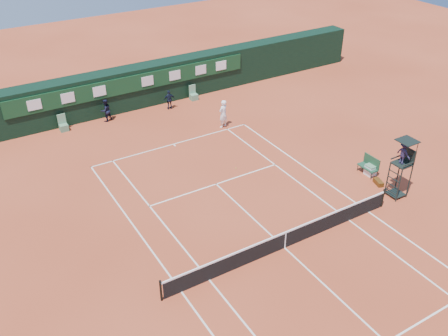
# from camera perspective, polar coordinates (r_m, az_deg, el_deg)

# --- Properties ---
(ground) EXTENTS (90.00, 90.00, 0.00)m
(ground) POSITION_cam_1_polar(r_m,az_deg,el_deg) (24.11, 6.93, -9.04)
(ground) COLOR #B5492A
(ground) RESTS_ON ground
(court_lines) EXTENTS (11.05, 23.85, 0.01)m
(court_lines) POSITION_cam_1_polar(r_m,az_deg,el_deg) (24.11, 6.93, -9.03)
(court_lines) COLOR silver
(court_lines) RESTS_ON ground
(tennis_net) EXTENTS (12.90, 0.10, 1.10)m
(tennis_net) POSITION_cam_1_polar(r_m,az_deg,el_deg) (23.79, 7.00, -8.11)
(tennis_net) COLOR black
(tennis_net) RESTS_ON ground
(back_wall) EXTENTS (40.00, 1.65, 3.00)m
(back_wall) POSITION_cam_1_polar(r_m,az_deg,el_deg) (37.60, -10.61, 9.03)
(back_wall) COLOR black
(back_wall) RESTS_ON ground
(linesman_chair_left) EXTENTS (0.55, 0.50, 1.15)m
(linesman_chair_left) POSITION_cam_1_polar(r_m,az_deg,el_deg) (35.61, -17.87, 4.56)
(linesman_chair_left) COLOR #537F5D
(linesman_chair_left) RESTS_ON ground
(linesman_chair_right) EXTENTS (0.55, 0.50, 1.15)m
(linesman_chair_right) POSITION_cam_1_polar(r_m,az_deg,el_deg) (38.67, -3.50, 8.24)
(linesman_chair_right) COLOR #598866
(linesman_chair_right) RESTS_ON ground
(umpire_chair) EXTENTS (0.96, 0.95, 3.42)m
(umpire_chair) POSITION_cam_1_polar(r_m,az_deg,el_deg) (27.68, 19.81, 1.19)
(umpire_chair) COLOR black
(umpire_chair) RESTS_ON ground
(player_bench) EXTENTS (0.55, 1.20, 1.10)m
(player_bench) POSITION_cam_1_polar(r_m,az_deg,el_deg) (30.18, 16.29, 0.37)
(player_bench) COLOR #1B442E
(player_bench) RESTS_ON ground
(tennis_bag) EXTENTS (0.51, 0.77, 0.27)m
(tennis_bag) POSITION_cam_1_polar(r_m,az_deg,el_deg) (29.56, 17.23, -1.57)
(tennis_bag) COLOR black
(tennis_bag) RESTS_ON ground
(cooler) EXTENTS (0.57, 0.57, 0.65)m
(cooler) POSITION_cam_1_polar(r_m,az_deg,el_deg) (30.24, 16.42, -0.19)
(cooler) COLOR white
(cooler) RESTS_ON ground
(tennis_ball) EXTENTS (0.06, 0.06, 0.06)m
(tennis_ball) POSITION_cam_1_polar(r_m,az_deg,el_deg) (29.73, 1.37, -0.02)
(tennis_ball) COLOR yellow
(tennis_ball) RESTS_ON ground
(player) EXTENTS (0.84, 0.68, 1.99)m
(player) POSITION_cam_1_polar(r_m,az_deg,el_deg) (34.10, -0.10, 6.22)
(player) COLOR white
(player) RESTS_ON ground
(ball_kid_left) EXTENTS (0.93, 0.82, 1.62)m
(ball_kid_left) POSITION_cam_1_polar(r_m,az_deg,el_deg) (35.98, -13.37, 6.43)
(ball_kid_left) COLOR black
(ball_kid_left) RESTS_ON ground
(ball_kid_right) EXTENTS (0.90, 0.49, 1.46)m
(ball_kid_right) POSITION_cam_1_polar(r_m,az_deg,el_deg) (37.10, -6.26, 7.76)
(ball_kid_right) COLOR black
(ball_kid_right) RESTS_ON ground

